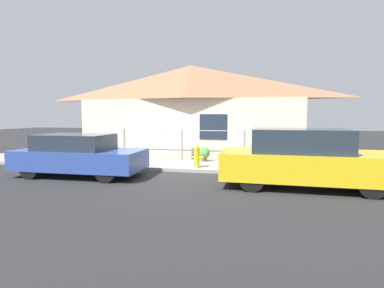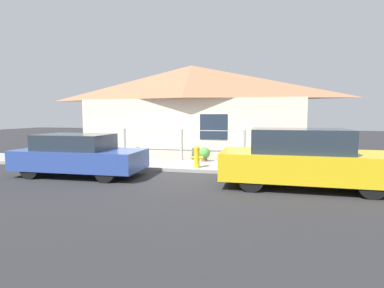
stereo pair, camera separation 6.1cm
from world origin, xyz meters
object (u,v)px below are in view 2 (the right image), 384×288
object	(u,v)px
car_left	(79,155)
fire_hydrant	(197,156)
potted_plant_near_hydrant	(204,153)
car_right	(303,159)

from	to	relation	value
car_left	fire_hydrant	xyz separation A→B (m)	(3.32, 1.59, -0.14)
fire_hydrant	potted_plant_near_hydrant	xyz separation A→B (m)	(-0.02, 1.43, -0.09)
fire_hydrant	potted_plant_near_hydrant	world-z (taller)	fire_hydrant
car_right	potted_plant_near_hydrant	bearing A→B (deg)	136.80
fire_hydrant	potted_plant_near_hydrant	bearing A→B (deg)	90.82
car_right	fire_hydrant	xyz separation A→B (m)	(-3.12, 1.59, -0.24)
car_left	fire_hydrant	size ratio (longest dim) A/B	5.21
car_right	potted_plant_near_hydrant	size ratio (longest dim) A/B	7.90
car_left	potted_plant_near_hydrant	size ratio (longest dim) A/B	7.20
car_left	potted_plant_near_hydrant	distance (m)	4.49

